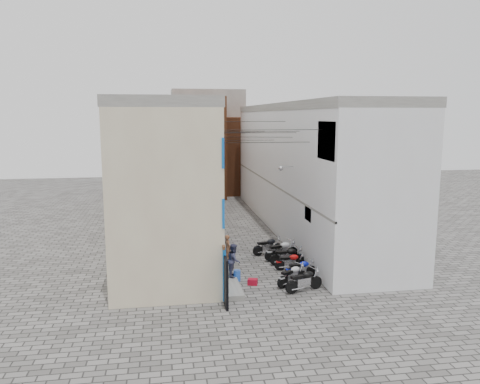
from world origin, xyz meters
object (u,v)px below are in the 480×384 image
motorcycle_f (281,249)px  person_b (234,260)px  motorcycle_a (304,279)px  motorcycle_b (292,274)px  motorcycle_e (287,255)px  motorcycle_g (268,245)px  red_crate (253,282)px  motorcycle_d (291,261)px  water_jug_far (237,275)px  person_a (228,248)px  motorcycle_c (301,268)px  water_jug_near (237,276)px

motorcycle_f → person_b: 4.40m
motorcycle_a → motorcycle_b: motorcycle_a is taller
motorcycle_e → motorcycle_g: bearing=-161.1°
motorcycle_f → person_b: bearing=-63.0°
motorcycle_a → red_crate: motorcycle_a is taller
motorcycle_d → water_jug_far: bearing=-72.3°
person_a → water_jug_far: 2.34m
person_a → red_crate: 3.23m
motorcycle_a → motorcycle_c: motorcycle_a is taller
motorcycle_f → water_jug_far: size_ratio=4.20×
motorcycle_e → person_a: size_ratio=1.30×
person_a → water_jug_far: size_ratio=3.00×
motorcycle_e → water_jug_near: (-3.13, -2.03, -0.30)m
motorcycle_g → water_jug_far: motorcycle_g is taller
water_jug_near → red_crate: size_ratio=1.19×
motorcycle_a → person_b: size_ratio=1.20×
motorcycle_e → person_b: size_ratio=1.19×
motorcycle_d → motorcycle_a: bearing=-5.5°
motorcycle_b → motorcycle_d: 2.31m
motorcycle_b → motorcycle_e: bearing=138.8°
motorcycle_c → water_jug_far: (-3.28, 0.16, -0.26)m
person_a → motorcycle_d: bearing=-126.9°
water_jug_near → water_jug_far: size_ratio=1.08×
motorcycle_d → motorcycle_g: (-0.58, 2.92, 0.06)m
motorcycle_a → motorcycle_g: 6.05m
motorcycle_c → person_b: (-3.43, 0.05, 0.57)m
water_jug_near → water_jug_far: 0.14m
motorcycle_c → person_a: bearing=-129.9°
motorcycle_f → motorcycle_c: bearing=-11.6°
motorcycle_c → motorcycle_g: 4.24m
water_jug_near → water_jug_far: (0.00, 0.14, -0.02)m
motorcycle_f → motorcycle_b: bearing=-23.0°
motorcycle_e → water_jug_near: size_ratio=3.60×
motorcycle_d → motorcycle_g: 2.98m
motorcycle_b → motorcycle_f: size_ratio=0.89×
motorcycle_e → motorcycle_c: bearing=6.5°
water_jug_near → motorcycle_f: bearing=44.8°
motorcycle_d → water_jug_near: motorcycle_d is taller
motorcycle_g → water_jug_near: bearing=-45.0°
motorcycle_g → motorcycle_d: bearing=-2.6°
motorcycle_a → motorcycle_c: size_ratio=1.14×
person_b → water_jug_near: 0.82m
person_b → water_jug_near: size_ratio=3.03×
motorcycle_c → red_crate: 2.71m
motorcycle_d → motorcycle_c: bearing=7.0°
water_jug_far → person_a: bearing=93.9°
person_b → motorcycle_c: bearing=-77.8°
person_a → water_jug_far: (0.15, -2.21, -0.76)m
motorcycle_d → person_b: (-3.24, -1.19, 0.58)m
motorcycle_g → red_crate: bearing=-34.8°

